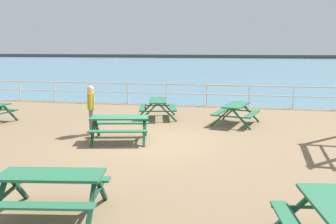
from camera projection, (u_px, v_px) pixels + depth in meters
The scene contains 9 objects.
ground_plane at pixel (150, 145), 11.81m from camera, with size 30.00×24.00×0.20m, color #846B4C.
sea_band at pixel (226, 65), 62.77m from camera, with size 142.00×90.00×0.01m, color teal.
distant_shoreline at pixel (233, 58), 104.33m from camera, with size 142.00×6.00×1.80m, color #4C4C47.
seaward_railing at pixel (186, 90), 19.16m from camera, with size 23.07×0.07×1.08m.
picnic_table_near_right at pixel (52, 184), 6.54m from camera, with size 2.02×1.78×0.80m.
picnic_table_mid_centre at pixel (236, 109), 14.42m from camera, with size 1.87×2.09×0.80m.
picnic_table_far_left at pixel (158, 104), 15.65m from camera, with size 1.88×2.10×0.80m.
picnic_table_seaward at pixel (120, 123), 11.82m from camera, with size 2.09×1.87×0.80m.
visitor at pixel (91, 107), 12.69m from camera, with size 0.33×0.50×1.66m.
Camera 1 is at (2.81, -11.13, 2.93)m, focal length 40.22 mm.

